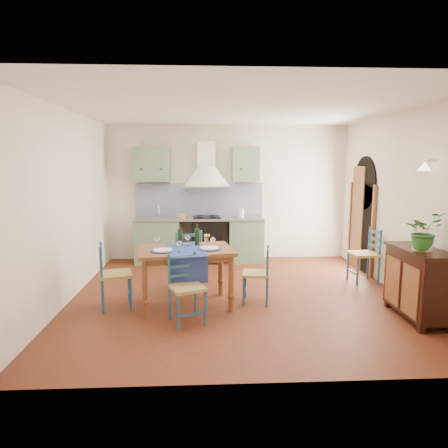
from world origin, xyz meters
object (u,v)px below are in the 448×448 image
(sideboard, at_px, (418,281))
(potted_plant, at_px, (424,231))
(dining_table, at_px, (186,255))
(chair_near, at_px, (186,288))

(sideboard, xyz_separation_m, potted_plant, (-0.02, -0.08, 0.67))
(dining_table, bearing_deg, chair_near, -87.56)
(sideboard, bearing_deg, chair_near, 179.25)
(dining_table, bearing_deg, sideboard, -11.91)
(sideboard, bearing_deg, potted_plant, -107.20)
(chair_near, bearing_deg, potted_plant, -2.27)
(sideboard, distance_m, potted_plant, 0.67)
(potted_plant, bearing_deg, dining_table, 166.57)
(chair_near, relative_size, sideboard, 0.84)
(chair_near, xyz_separation_m, sideboard, (3.00, -0.04, 0.06))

